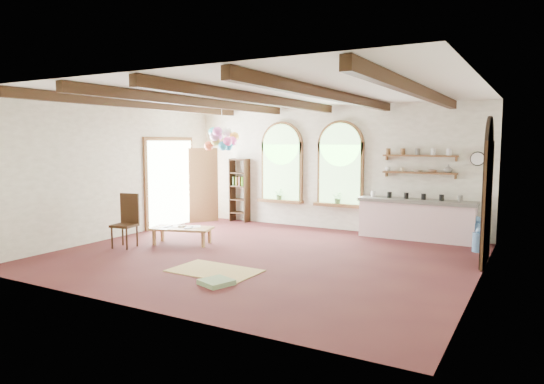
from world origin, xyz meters
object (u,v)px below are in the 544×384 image
Objects in this scene: kitchen_counter at (416,219)px; coffee_table at (182,229)px; balloon_cluster at (222,140)px; side_chair at (125,232)px.

kitchen_counter is 1.85× the size of coffee_table.
balloon_cluster is (-0.28, 1.98, 2.00)m from coffee_table.
side_chair is (-0.86, -0.85, 0.00)m from coffee_table.
side_chair reaches higher than kitchen_counter.
kitchen_counter is at bearing 36.95° from side_chair.
kitchen_counter is 2.31× the size of side_chair.
balloon_cluster reaches higher than coffee_table.
kitchen_counter is at bearing 13.73° from balloon_cluster.
kitchen_counter is at bearing 35.27° from coffee_table.
side_chair is at bearing -135.48° from coffee_table.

